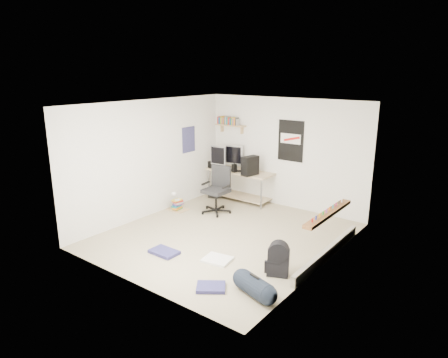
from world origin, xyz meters
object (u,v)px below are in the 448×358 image
Objects in this scene: office_chair at (216,191)px; backpack at (278,262)px; duffel_bag at (254,286)px; desk at (241,185)px; book_stack at (177,203)px.

backpack is (2.51, -1.61, -0.29)m from office_chair.
office_chair is 3.00m from backpack.
duffel_bag is at bearing -110.32° from backpack.
desk is 4.34m from duffel_bag.
backpack is (2.59, -2.71, -0.16)m from desk.
office_chair is 2.40× the size of backpack.
office_chair is at bearing 25.75° from book_stack.
office_chair is 2.64× the size of book_stack.
duffel_bag is (2.55, -2.35, -0.35)m from office_chair.
duffel_bag is (0.04, -0.74, -0.06)m from backpack.
desk is 1.10m from office_chair.
duffel_bag is (2.64, -3.44, -0.22)m from desk.
desk reaches higher than book_stack.
duffel_bag is 3.89m from book_stack.
duffel_bag reaches higher than book_stack.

